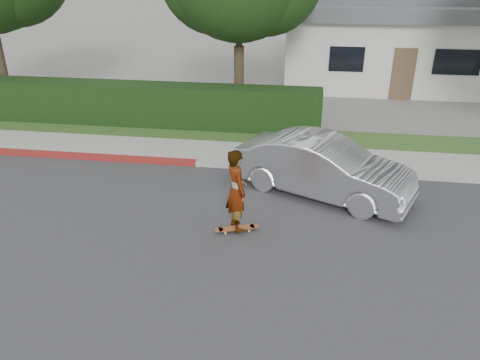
# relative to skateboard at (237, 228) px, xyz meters

# --- Properties ---
(ground) EXTENTS (120.00, 120.00, 0.00)m
(ground) POSITION_rel_skateboard_xyz_m (-2.67, -0.77, -0.08)
(ground) COLOR slate
(ground) RESTS_ON ground
(road) EXTENTS (60.00, 8.00, 0.01)m
(road) POSITION_rel_skateboard_xyz_m (-2.67, -0.77, -0.08)
(road) COLOR #2D2D30
(road) RESTS_ON ground
(curb_far) EXTENTS (60.00, 0.20, 0.15)m
(curb_far) POSITION_rel_skateboard_xyz_m (-2.67, 3.33, -0.01)
(curb_far) COLOR #9E9E99
(curb_far) RESTS_ON ground
(curb_red_section) EXTENTS (12.00, 0.21, 0.15)m
(curb_red_section) POSITION_rel_skateboard_xyz_m (-7.67, 3.33, -0.01)
(curb_red_section) COLOR maroon
(curb_red_section) RESTS_ON ground
(sidewalk_far) EXTENTS (60.00, 1.60, 0.12)m
(sidewalk_far) POSITION_rel_skateboard_xyz_m (-2.67, 4.23, -0.02)
(sidewalk_far) COLOR gray
(sidewalk_far) RESTS_ON ground
(planting_strip) EXTENTS (60.00, 1.60, 0.10)m
(planting_strip) POSITION_rel_skateboard_xyz_m (-2.67, 5.83, -0.03)
(planting_strip) COLOR #2D4C1E
(planting_strip) RESTS_ON ground
(hedge) EXTENTS (15.00, 1.00, 1.50)m
(hedge) POSITION_rel_skateboard_xyz_m (-5.67, 6.43, 0.67)
(hedge) COLOR black
(hedge) RESTS_ON ground
(house) EXTENTS (10.60, 8.60, 4.30)m
(house) POSITION_rel_skateboard_xyz_m (5.33, 15.23, 2.01)
(house) COLOR beige
(house) RESTS_ON ground
(skateboard) EXTENTS (0.97, 0.50, 0.09)m
(skateboard) POSITION_rel_skateboard_xyz_m (0.00, 0.00, 0.00)
(skateboard) COLOR gold
(skateboard) RESTS_ON ground
(skateboarder) EXTENTS (0.69, 0.78, 1.80)m
(skateboarder) POSITION_rel_skateboard_xyz_m (-0.00, -0.00, 0.91)
(skateboarder) COLOR white
(skateboarder) RESTS_ON skateboard
(car_silver) EXTENTS (4.60, 3.16, 1.44)m
(car_silver) POSITION_rel_skateboard_xyz_m (1.83, 2.09, 0.63)
(car_silver) COLOR silver
(car_silver) RESTS_ON ground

